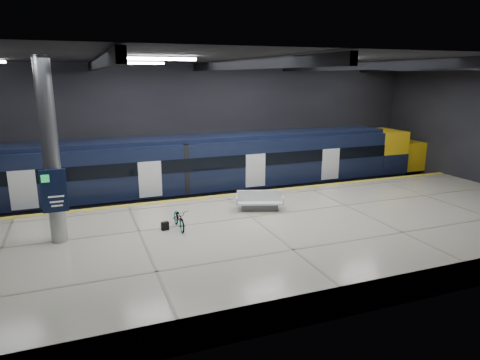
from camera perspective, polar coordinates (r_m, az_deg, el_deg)
ground at (r=20.59m, az=0.46°, el=-6.99°), size 30.00×30.00×0.00m
room_shell at (r=19.31m, az=0.49°, el=9.08°), size 30.10×16.10×8.05m
platform at (r=18.24m, az=3.36°, el=-7.97°), size 30.00×11.00×1.10m
safety_strip at (r=22.69m, az=-2.07°, el=-2.06°), size 30.00×0.40×0.01m
rails at (r=25.49m, az=-4.07°, el=-2.70°), size 30.00×1.52×0.16m
train at (r=25.34m, az=-1.68°, el=1.85°), size 29.40×2.84×3.79m
bench at (r=20.20m, az=2.63°, el=-3.09°), size 2.38×1.58×0.97m
bicycle at (r=17.97m, az=-8.11°, el=-5.08°), size 0.60×1.66×0.87m
pannier_bag at (r=17.94m, az=-9.96°, el=-6.06°), size 0.32×0.21×0.35m
info_column at (r=17.14m, az=-23.90°, el=3.05°), size 0.90×0.78×6.90m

